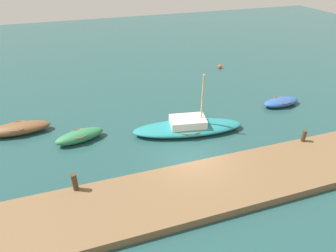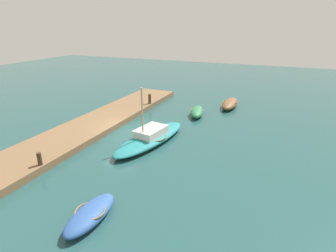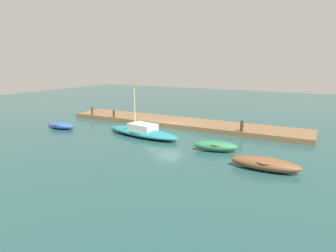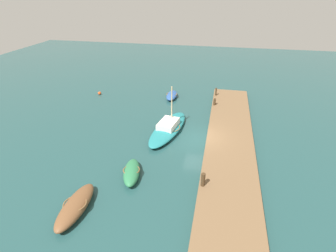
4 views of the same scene
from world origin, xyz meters
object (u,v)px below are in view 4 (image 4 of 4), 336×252
Objects in this scene: mooring_post_mid_east at (216,92)px; marker_buoy at (100,93)px; sailboat_teal at (168,128)px; rowboat_brown at (75,206)px; rowboat_green at (132,172)px; mooring_post_west at (203,180)px; dinghy_blue at (172,95)px; mooring_post_mid_west at (215,102)px.

marker_buoy is (-1.57, 14.31, -0.71)m from mooring_post_mid_east.
marker_buoy is at bearing 62.98° from sailboat_teal.
rowboat_brown is at bearing -159.49° from marker_buoy.
rowboat_green is 3.68× the size of mooring_post_mid_east.
mooring_post_west is (-7.60, -3.90, 0.52)m from sailboat_teal.
dinghy_blue is 3.32× the size of mooring_post_west.
sailboat_teal is 10.05m from mooring_post_mid_east.
mooring_post_west is 1.06× the size of mooring_post_mid_east.
dinghy_blue is 5.32m from mooring_post_mid_east.
sailboat_teal reaches higher than marker_buoy.
rowboat_green is at bearing 162.72° from mooring_post_mid_east.
mooring_post_mid_east is (16.86, 0.00, -0.03)m from mooring_post_west.
rowboat_green is at bearing 159.08° from mooring_post_mid_west.
rowboat_brown is 19.94m from marker_buoy.
mooring_post_mid_east is (16.36, -5.09, 0.53)m from rowboat_green.
dinghy_blue is at bearing -6.43° from rowboat_brown.
marker_buoy is at bearing 20.21° from rowboat_brown.
rowboat_green is 0.43× the size of sailboat_teal.
mooring_post_mid_east is (0.76, -5.23, 0.59)m from dinghy_blue.
mooring_post_west reaches higher than marker_buoy.
rowboat_green is at bearing 179.94° from sailboat_teal.
dinghy_blue is at bearing 18.00° from mooring_post_west.
mooring_post_mid_east reaches higher than mooring_post_mid_west.
mooring_post_mid_west is 1.90× the size of marker_buoy.
mooring_post_mid_east is 14.41m from marker_buoy.
mooring_post_mid_west reaches higher than dinghy_blue.
rowboat_brown is 0.53× the size of sailboat_teal.
sailboat_teal reaches higher than rowboat_brown.
dinghy_blue is 8.60m from sailboat_teal.
dinghy_blue is 8.04× the size of marker_buoy.
dinghy_blue is 16.93m from mooring_post_west.
sailboat_teal is (10.99, -3.42, 0.02)m from rowboat_brown.
rowboat_green is 14.26m from mooring_post_mid_west.
mooring_post_west reaches higher than rowboat_brown.
rowboat_green is 3.48× the size of mooring_post_west.
mooring_post_west reaches higher than dinghy_blue.
sailboat_teal reaches higher than mooring_post_west.
mooring_post_west is at bearing -108.71° from rowboat_green.
rowboat_green is 8.45× the size of marker_buoy.
dinghy_blue reaches higher than marker_buoy.
sailboat_teal reaches higher than rowboat_green.
mooring_post_mid_east is at bearing -83.33° from dinghy_blue.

